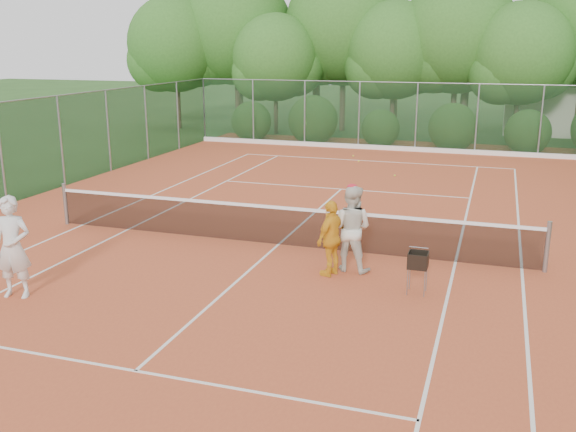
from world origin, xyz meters
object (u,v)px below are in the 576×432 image
(player_yellow, at_px, (332,238))
(ball_hopper, at_px, (418,261))
(player_center_grp, at_px, (351,228))
(player_white, at_px, (13,247))

(player_yellow, distance_m, ball_hopper, 1.89)
(player_yellow, height_order, ball_hopper, player_yellow)
(player_center_grp, xyz_separation_m, player_yellow, (-0.31, -0.41, -0.13))
(player_white, relative_size, player_yellow, 1.23)
(player_center_grp, height_order, ball_hopper, player_center_grp)
(player_center_grp, bearing_deg, ball_hopper, -30.52)
(player_center_grp, relative_size, player_yellow, 1.18)
(player_yellow, relative_size, ball_hopper, 1.93)
(player_white, bearing_deg, player_center_grp, 17.73)
(player_white, relative_size, ball_hopper, 2.37)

